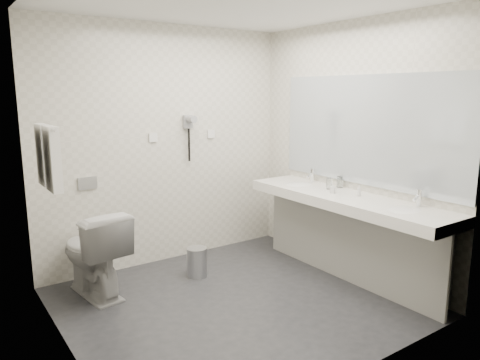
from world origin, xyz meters
TOP-DOWN VIEW (x-y plane):
  - floor at (0.00, 0.00)m, footprint 2.80×2.80m
  - ceiling at (0.00, 0.00)m, footprint 2.80×2.80m
  - wall_back at (0.00, 1.30)m, footprint 2.80×0.00m
  - wall_front at (0.00, -1.30)m, footprint 2.80×0.00m
  - wall_left at (-1.40, 0.00)m, footprint 0.00×2.60m
  - wall_right at (1.40, 0.00)m, footprint 0.00×2.60m
  - vanity_counter at (1.12, -0.20)m, footprint 0.55×2.20m
  - vanity_panel at (1.15, -0.20)m, footprint 0.03×2.15m
  - vanity_post_near at (1.18, -1.24)m, footprint 0.06×0.06m
  - vanity_post_far at (1.18, 0.84)m, footprint 0.06×0.06m
  - mirror at (1.39, -0.20)m, footprint 0.02×2.20m
  - basin_near at (1.12, -0.85)m, footprint 0.40×0.31m
  - basin_far at (1.12, 0.45)m, footprint 0.40×0.31m
  - faucet_near at (1.32, -0.85)m, footprint 0.04×0.04m
  - faucet_far at (1.32, 0.45)m, footprint 0.04×0.04m
  - soap_bottle_a at (1.09, -0.07)m, footprint 0.06×0.06m
  - soap_bottle_c at (1.20, -0.30)m, footprint 0.05×0.05m
  - glass_left at (1.21, 0.09)m, footprint 0.08×0.08m
  - glass_right at (1.35, 0.08)m, footprint 0.07×0.07m
  - toilet at (-0.96, 0.86)m, footprint 0.54×0.83m
  - flush_plate at (-0.85, 1.29)m, footprint 0.18×0.02m
  - pedal_bin at (-0.00, 0.68)m, footprint 0.20×0.20m
  - bin_lid at (-0.00, 0.68)m, footprint 0.20×0.20m
  - towel_rail at (-1.35, 0.55)m, footprint 0.02×0.62m
  - towel_near at (-1.34, 0.41)m, footprint 0.07×0.24m
  - towel_far at (-1.34, 0.69)m, footprint 0.07×0.24m
  - dryer_cradle at (0.25, 1.27)m, footprint 0.10×0.04m
  - dryer_barrel at (0.25, 1.20)m, footprint 0.08×0.14m
  - dryer_cord at (0.25, 1.26)m, footprint 0.02×0.02m
  - switch_plate_a at (-0.15, 1.29)m, footprint 0.09×0.02m
  - switch_plate_b at (0.55, 1.29)m, footprint 0.09×0.02m

SIDE VIEW (x-z plane):
  - floor at x=0.00m, z-range 0.00..0.00m
  - pedal_bin at x=0.00m, z-range 0.00..0.28m
  - bin_lid at x=0.00m, z-range 0.28..0.30m
  - vanity_panel at x=1.15m, z-range 0.00..0.75m
  - vanity_post_near at x=1.18m, z-range 0.00..0.75m
  - vanity_post_far at x=1.18m, z-range 0.00..0.75m
  - toilet at x=-0.96m, z-range 0.00..0.79m
  - vanity_counter at x=1.12m, z-range 0.75..0.85m
  - basin_near at x=1.12m, z-range 0.81..0.86m
  - basin_far at x=1.12m, z-range 0.81..0.86m
  - soap_bottle_a at x=1.09m, z-range 0.85..0.95m
  - soap_bottle_c at x=1.20m, z-range 0.85..0.95m
  - glass_left at x=1.21m, z-range 0.85..0.96m
  - glass_right at x=1.35m, z-range 0.85..0.97m
  - faucet_near at x=1.32m, z-range 0.85..1.00m
  - faucet_far at x=1.32m, z-range 0.85..1.00m
  - flush_plate at x=-0.85m, z-range 0.89..1.01m
  - wall_back at x=0.00m, z-range -0.15..2.65m
  - wall_front at x=0.00m, z-range -0.15..2.65m
  - wall_left at x=-1.40m, z-range -0.05..2.55m
  - wall_right at x=1.40m, z-range -0.05..2.55m
  - dryer_cord at x=0.25m, z-range 1.07..1.43m
  - towel_near at x=-1.34m, z-range 1.09..1.57m
  - towel_far at x=-1.34m, z-range 1.09..1.57m
  - switch_plate_a at x=-0.15m, z-range 1.31..1.40m
  - switch_plate_b at x=0.55m, z-range 1.31..1.40m
  - mirror at x=1.39m, z-range 0.92..1.98m
  - dryer_cradle at x=0.25m, z-range 1.43..1.57m
  - dryer_barrel at x=0.25m, z-range 1.49..1.57m
  - towel_rail at x=-1.35m, z-range 1.54..1.56m
  - ceiling at x=0.00m, z-range 2.50..2.50m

